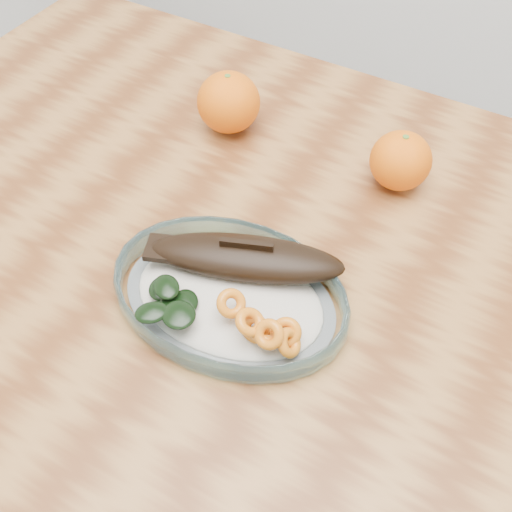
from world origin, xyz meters
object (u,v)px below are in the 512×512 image
Objects in this scene: plated_meal at (230,291)px; orange_right at (401,161)px; dining_table at (250,288)px; orange_left at (229,102)px.

plated_meal is 6.60× the size of orange_right.
orange_right is (0.09, 0.28, 0.02)m from plated_meal.
orange_right is (0.12, 0.18, 0.14)m from dining_table.
plated_meal is (0.03, -0.09, 0.12)m from dining_table.
orange_left is at bearing 127.46° from dining_table.
plated_meal is 0.29m from orange_right.
plated_meal reaches higher than dining_table.
orange_left reaches higher than dining_table.
plated_meal is 0.31m from orange_left.
orange_left is 1.12× the size of orange_right.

